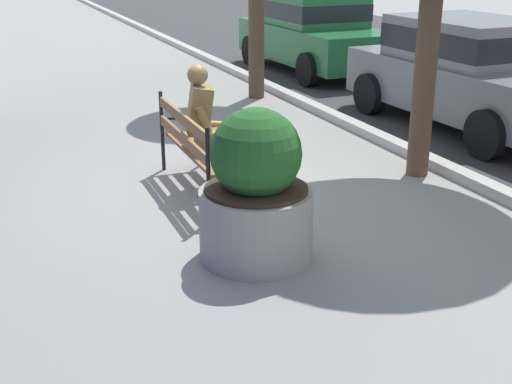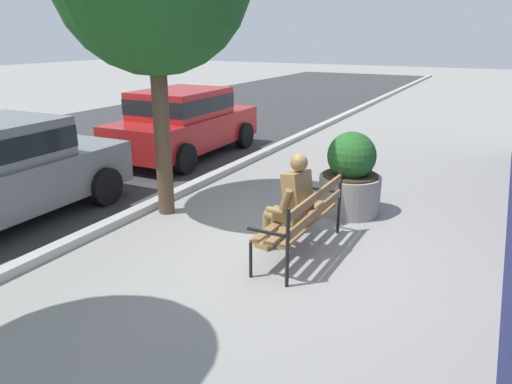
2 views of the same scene
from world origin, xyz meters
The scene contains 7 objects.
ground_plane centered at (0.00, 0.00, 0.00)m, with size 80.00×80.00×0.00m, color gray.
curb_stone centered at (0.00, 2.90, 0.06)m, with size 60.00×0.20×0.12m, color #B2AFA8.
park_bench centered at (0.00, 0.00, 0.54)m, with size 1.81×0.55×0.95m.
bronze_statue_seated centered at (-0.06, 0.20, 0.67)m, with size 0.76×0.80×1.37m.
concrete_planter centered at (1.77, -0.05, 0.58)m, with size 0.97×0.97×1.32m.
parked_car_green centered at (-6.16, 4.51, 0.84)m, with size 4.15×2.01×1.56m.
parked_car_grey centered at (-1.18, 4.51, 0.84)m, with size 4.15×2.01×1.56m.
Camera 1 is at (6.74, -2.10, 2.57)m, focal length 47.92 mm.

